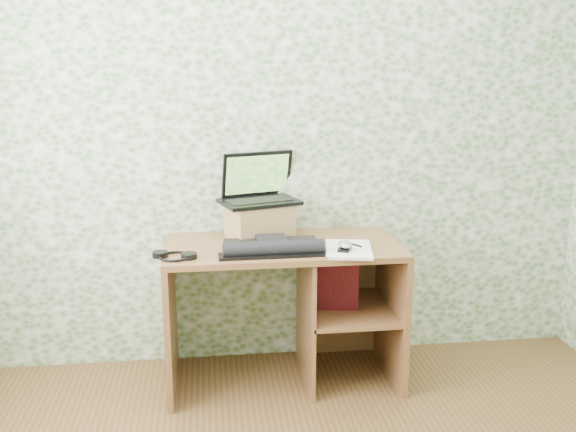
{
  "coord_description": "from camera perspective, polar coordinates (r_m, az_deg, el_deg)",
  "views": [
    {
      "loc": [
        -0.37,
        -1.7,
        1.66
      ],
      "look_at": [
        0.02,
        1.39,
        0.91
      ],
      "focal_mm": 40.0,
      "sensor_mm": 36.0,
      "label": 1
    }
  ],
  "objects": [
    {
      "name": "headphones",
      "position": [
        3.11,
        -10.05,
        -3.5
      ],
      "size": [
        0.21,
        0.2,
        0.03
      ],
      "rotation": [
        0.0,
        0.0,
        -0.31
      ],
      "color": "black",
      "rests_on": "desk"
    },
    {
      "name": "mouse",
      "position": [
        3.15,
        5.07,
        -2.71
      ],
      "size": [
        0.1,
        0.12,
        0.04
      ],
      "primitive_type": "ellipsoid",
      "rotation": [
        0.0,
        0.0,
        -0.38
      ],
      "color": "#BABABC",
      "rests_on": "notepad"
    },
    {
      "name": "red_box",
      "position": [
        3.4,
        4.16,
        -5.77
      ],
      "size": [
        0.26,
        0.12,
        0.3
      ],
      "primitive_type": "cube",
      "rotation": [
        0.0,
        0.0,
        -0.17
      ],
      "color": "maroon",
      "rests_on": "desk"
    },
    {
      "name": "pen",
      "position": [
        3.25,
        5.62,
        -2.46
      ],
      "size": [
        0.09,
        0.12,
        0.01
      ],
      "primitive_type": "cylinder",
      "rotation": [
        1.57,
        0.0,
        0.6
      ],
      "color": "black",
      "rests_on": "notepad"
    },
    {
      "name": "riser",
      "position": [
        3.4,
        -2.56,
        -0.41
      ],
      "size": [
        0.37,
        0.34,
        0.19
      ],
      "primitive_type": "cube",
      "rotation": [
        0.0,
        0.0,
        0.31
      ],
      "color": "#A67B4A",
      "rests_on": "desk"
    },
    {
      "name": "laptop",
      "position": [
        3.4,
        -2.64,
        2.28
      ],
      "size": [
        0.45,
        0.38,
        0.26
      ],
      "rotation": [
        0.0,
        0.0,
        0.31
      ],
      "color": "black",
      "rests_on": "riser"
    },
    {
      "name": "desk",
      "position": [
        3.41,
        0.82,
        -6.69
      ],
      "size": [
        1.2,
        0.6,
        0.75
      ],
      "color": "brown",
      "rests_on": "floor"
    },
    {
      "name": "notepad",
      "position": [
        3.19,
        5.41,
        -2.98
      ],
      "size": [
        0.27,
        0.35,
        0.01
      ],
      "primitive_type": "cube",
      "rotation": [
        0.0,
        0.0,
        -0.18
      ],
      "color": "white",
      "rests_on": "desk"
    },
    {
      "name": "wall_back",
      "position": [
        3.49,
        -1.07,
        7.61
      ],
      "size": [
        3.5,
        0.0,
        3.5
      ],
      "primitive_type": "plane",
      "rotation": [
        1.57,
        0.0,
        0.0
      ],
      "color": "white",
      "rests_on": "ground"
    },
    {
      "name": "keyboard",
      "position": [
        3.16,
        -1.4,
        -2.74
      ],
      "size": [
        0.53,
        0.28,
        0.07
      ],
      "rotation": [
        0.0,
        0.0,
        0.02
      ],
      "color": "black",
      "rests_on": "desk"
    }
  ]
}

